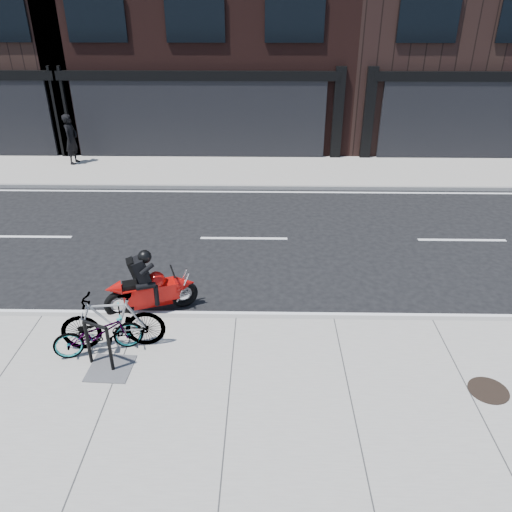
{
  "coord_description": "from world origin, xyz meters",
  "views": [
    {
      "loc": [
        0.56,
        -10.41,
        6.0
      ],
      "look_at": [
        0.39,
        -0.74,
        0.9
      ],
      "focal_mm": 35.0,
      "sensor_mm": 36.0,
      "label": 1
    }
  ],
  "objects_px": {
    "bicycle_front": "(98,333)",
    "utility_grate": "(110,368)",
    "bicycle_rear": "(112,322)",
    "motorcycle": "(155,287)",
    "bike_rack": "(98,341)",
    "pedestrian": "(71,139)",
    "manhole_cover": "(488,390)"
  },
  "relations": [
    {
      "from": "motorcycle",
      "to": "utility_grate",
      "type": "relative_size",
      "value": 2.54
    },
    {
      "from": "bike_rack",
      "to": "utility_grate",
      "type": "relative_size",
      "value": 1.23
    },
    {
      "from": "motorcycle",
      "to": "pedestrian",
      "type": "xyz_separation_m",
      "value": [
        -5.14,
        9.97,
        0.47
      ]
    },
    {
      "from": "bicycle_rear",
      "to": "pedestrian",
      "type": "height_order",
      "value": "pedestrian"
    },
    {
      "from": "pedestrian",
      "to": "utility_grate",
      "type": "height_order",
      "value": "pedestrian"
    },
    {
      "from": "manhole_cover",
      "to": "bicycle_front",
      "type": "bearing_deg",
      "value": 172.31
    },
    {
      "from": "bike_rack",
      "to": "utility_grate",
      "type": "height_order",
      "value": "bike_rack"
    },
    {
      "from": "bicycle_front",
      "to": "pedestrian",
      "type": "distance_m",
      "value": 12.35
    },
    {
      "from": "bicycle_front",
      "to": "pedestrian",
      "type": "bearing_deg",
      "value": 1.77
    },
    {
      "from": "bike_rack",
      "to": "bicycle_rear",
      "type": "bearing_deg",
      "value": 79.24
    },
    {
      "from": "pedestrian",
      "to": "bicycle_front",
      "type": "bearing_deg",
      "value": -152.08
    },
    {
      "from": "bicycle_front",
      "to": "utility_grate",
      "type": "relative_size",
      "value": 2.12
    },
    {
      "from": "manhole_cover",
      "to": "utility_grate",
      "type": "xyz_separation_m",
      "value": [
        -6.46,
        0.44,
        0.0
      ]
    },
    {
      "from": "bicycle_rear",
      "to": "motorcycle",
      "type": "xyz_separation_m",
      "value": [
        0.49,
        1.4,
        -0.1
      ]
    },
    {
      "from": "bicycle_rear",
      "to": "utility_grate",
      "type": "xyz_separation_m",
      "value": [
        0.06,
        -0.62,
        -0.56
      ]
    },
    {
      "from": "bicycle_front",
      "to": "utility_grate",
      "type": "distance_m",
      "value": 0.7
    },
    {
      "from": "bicycle_front",
      "to": "utility_grate",
      "type": "bearing_deg",
      "value": -166.48
    },
    {
      "from": "manhole_cover",
      "to": "bicycle_rear",
      "type": "bearing_deg",
      "value": 170.74
    },
    {
      "from": "bike_rack",
      "to": "pedestrian",
      "type": "height_order",
      "value": "pedestrian"
    },
    {
      "from": "bike_rack",
      "to": "bicycle_rear",
      "type": "relative_size",
      "value": 0.48
    },
    {
      "from": "utility_grate",
      "to": "motorcycle",
      "type": "bearing_deg",
      "value": 78.15
    },
    {
      "from": "bike_rack",
      "to": "pedestrian",
      "type": "distance_m",
      "value": 12.76
    },
    {
      "from": "bicycle_rear",
      "to": "utility_grate",
      "type": "distance_m",
      "value": 0.84
    },
    {
      "from": "bicycle_front",
      "to": "manhole_cover",
      "type": "height_order",
      "value": "bicycle_front"
    },
    {
      "from": "bicycle_rear",
      "to": "bicycle_front",
      "type": "bearing_deg",
      "value": -65.18
    },
    {
      "from": "bike_rack",
      "to": "manhole_cover",
      "type": "height_order",
      "value": "bike_rack"
    },
    {
      "from": "bike_rack",
      "to": "bicycle_front",
      "type": "bearing_deg",
      "value": 109.11
    },
    {
      "from": "bike_rack",
      "to": "bicycle_front",
      "type": "height_order",
      "value": "bike_rack"
    },
    {
      "from": "bike_rack",
      "to": "pedestrian",
      "type": "relative_size",
      "value": 0.49
    },
    {
      "from": "bicycle_front",
      "to": "bicycle_rear",
      "type": "relative_size",
      "value": 0.84
    },
    {
      "from": "manhole_cover",
      "to": "utility_grate",
      "type": "height_order",
      "value": "same"
    },
    {
      "from": "bike_rack",
      "to": "bicycle_rear",
      "type": "xyz_separation_m",
      "value": [
        0.1,
        0.55,
        0.03
      ]
    }
  ]
}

